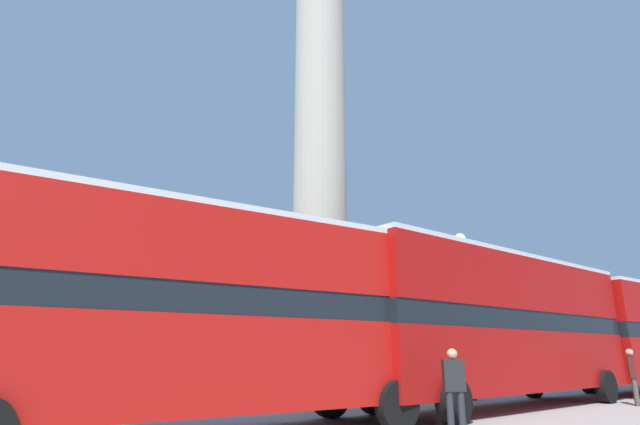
# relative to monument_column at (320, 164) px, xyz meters

# --- Properties ---
(ground_plane) EXTENTS (200.00, 200.00, 0.00)m
(ground_plane) POSITION_rel_monument_column_xyz_m (0.00, 0.00, -9.05)
(ground_plane) COLOR #9E9B93
(monument_column) EXTENTS (6.03, 6.03, 25.06)m
(monument_column) POSITION_rel_monument_column_xyz_m (0.00, 0.00, 0.00)
(monument_column) COLOR #ADA593
(monument_column) RESTS_ON ground_plane
(bus_b) EXTENTS (10.58, 3.45, 4.26)m
(bus_b) POSITION_rel_monument_column_xyz_m (-7.27, -5.93, -6.69)
(bus_b) COLOR #B7140F
(bus_b) RESTS_ON ground_plane
(bus_c) EXTENTS (11.45, 3.00, 4.37)m
(bus_c) POSITION_rel_monument_column_xyz_m (1.84, -6.31, -6.63)
(bus_c) COLOR #A80F0C
(bus_c) RESTS_ON ground_plane
(equestrian_statue) EXTENTS (4.20, 3.78, 5.41)m
(equestrian_statue) POSITION_rel_monument_column_xyz_m (12.96, 3.37, -7.61)
(equestrian_statue) COLOR #ADA593
(equestrian_statue) RESTS_ON ground_plane
(street_lamp) EXTENTS (0.44, 0.44, 5.81)m
(street_lamp) POSITION_rel_monument_column_xyz_m (3.35, -4.13, -5.70)
(street_lamp) COLOR black
(street_lamp) RESTS_ON ground_plane
(pedestrian_near_lamp) EXTENTS (0.45, 0.38, 1.62)m
(pedestrian_near_lamp) POSITION_rel_monument_column_xyz_m (-3.11, -8.46, -8.15)
(pedestrian_near_lamp) COLOR #28282D
(pedestrian_near_lamp) RESTS_ON ground_plane
(pedestrian_by_plinth) EXTENTS (0.47, 0.34, 1.67)m
(pedestrian_by_plinth) POSITION_rel_monument_column_xyz_m (5.66, -8.37, -8.12)
(pedestrian_by_plinth) COLOR #4C473D
(pedestrian_by_plinth) RESTS_ON ground_plane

